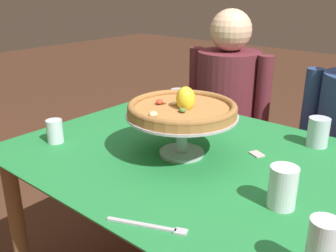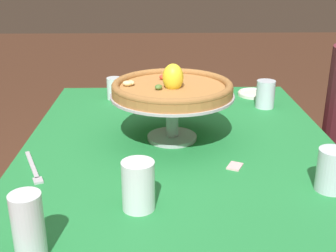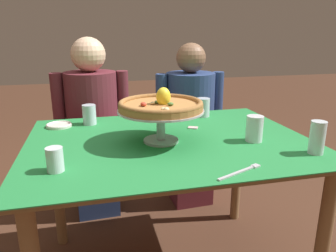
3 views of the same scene
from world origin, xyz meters
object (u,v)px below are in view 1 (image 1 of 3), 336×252
object	(u,v)px
water_glass_front_left	(55,133)
diner_left	(226,122)
water_glass_back_right	(318,134)
sugar_packet	(257,154)
water_glass_side_right	(282,189)
water_glass_back_left	(178,102)
side_plate	(152,104)
pizza_stand	(182,124)
pizza	(182,108)
dinner_fork	(151,226)

from	to	relation	value
water_glass_front_left	diner_left	xyz separation A→B (m)	(0.14, 1.02, -0.21)
water_glass_back_right	sugar_packet	size ratio (longest dim) A/B	2.20
water_glass_front_left	water_glass_side_right	bearing A→B (deg)	8.81
sugar_packet	water_glass_front_left	bearing A→B (deg)	-148.72
sugar_packet	water_glass_back_right	bearing A→B (deg)	58.71
water_glass_back_left	water_glass_front_left	world-z (taller)	water_glass_back_left
water_glass_back_right	water_glass_front_left	world-z (taller)	water_glass_back_right
sugar_packet	diner_left	bearing A→B (deg)	129.18
water_glass_back_right	sugar_packet	xyz separation A→B (m)	(-0.13, -0.22, -0.05)
water_glass_side_right	side_plate	world-z (taller)	water_glass_side_right
pizza_stand	side_plate	size ratio (longest dim) A/B	2.91
water_glass_back_right	diner_left	xyz separation A→B (m)	(-0.64, 0.40, -0.21)
pizza	water_glass_back_left	bearing A→B (deg)	130.03
water_glass_back_right	side_plate	world-z (taller)	water_glass_back_right
water_glass_side_right	water_glass_back_left	world-z (taller)	water_glass_side_right
water_glass_front_left	diner_left	size ratio (longest dim) A/B	0.07
pizza	water_glass_back_left	xyz separation A→B (m)	(-0.32, 0.38, -0.13)
water_glass_back_right	water_glass_back_left	bearing A→B (deg)	-178.73
side_plate	dinner_fork	world-z (taller)	side_plate
water_glass_front_left	diner_left	distance (m)	1.05
water_glass_side_right	diner_left	distance (m)	1.16
water_glass_side_right	dinner_fork	distance (m)	0.37
water_glass_back_right	sugar_packet	world-z (taller)	water_glass_back_right
dinner_fork	side_plate	bearing A→B (deg)	132.14
sugar_packet	dinner_fork	bearing A→B (deg)	-89.82
sugar_packet	pizza	bearing A→B (deg)	-140.81
water_glass_back_left	diner_left	world-z (taller)	diner_left
side_plate	pizza	bearing A→B (deg)	-37.56
dinner_fork	pizza_stand	bearing A→B (deg)	118.23
water_glass_back_left	sugar_packet	bearing A→B (deg)	-21.36
water_glass_front_left	dinner_fork	world-z (taller)	water_glass_front_left
water_glass_back_right	water_glass_front_left	bearing A→B (deg)	-141.89
pizza_stand	pizza	xyz separation A→B (m)	(0.00, -0.00, 0.06)
diner_left	dinner_fork	bearing A→B (deg)	-66.74
pizza	diner_left	xyz separation A→B (m)	(-0.30, 0.80, -0.34)
pizza_stand	water_glass_side_right	bearing A→B (deg)	-12.39
water_glass_side_right	water_glass_back_right	world-z (taller)	water_glass_side_right
pizza_stand	water_glass_back_right	size ratio (longest dim) A/B	3.55
water_glass_back_left	diner_left	xyz separation A→B (m)	(0.02, 0.42, -0.21)
water_glass_back_left	side_plate	xyz separation A→B (m)	(-0.16, -0.01, -0.04)
water_glass_back_right	pizza_stand	bearing A→B (deg)	-131.35
side_plate	dinner_fork	xyz separation A→B (m)	(0.69, -0.76, -0.01)
side_plate	dinner_fork	distance (m)	1.02
water_glass_side_right	water_glass_back_left	bearing A→B (deg)	147.53
water_glass_front_left	side_plate	xyz separation A→B (m)	(-0.03, 0.59, -0.03)
pizza_stand	water_glass_front_left	size ratio (longest dim) A/B	4.32
water_glass_back_right	dinner_fork	size ratio (longest dim) A/B	0.54
side_plate	sugar_packet	distance (m)	0.71
pizza	side_plate	bearing A→B (deg)	142.44
water_glass_back_left	dinner_fork	xyz separation A→B (m)	(0.53, -0.77, -0.05)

